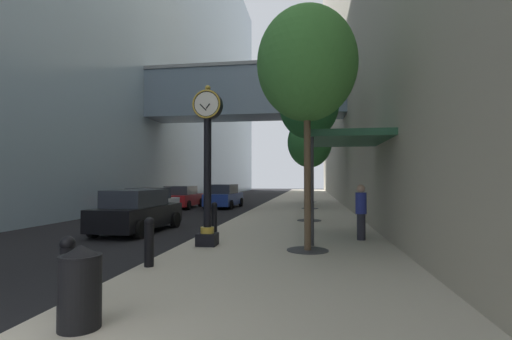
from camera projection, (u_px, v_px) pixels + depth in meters
The scene contains 18 objects.
ground_plane at pixel (264, 205), 29.68m from camera, with size 110.00×110.00×0.00m, color black.
sidewalk_right at pixel (303, 202), 32.20m from camera, with size 6.09×80.00×0.14m, color #BCB29E.
building_block_left at pixel (137, 22), 34.90m from camera, with size 23.40×80.00×33.85m.
street_clock at pixel (207, 157), 10.59m from camera, with size 0.84×0.55×4.60m.
bollard_nearest at pixel (67, 271), 5.32m from camera, with size 0.22×0.22×1.06m.
bollard_second at pixel (149, 241), 8.00m from camera, with size 0.22×0.22×1.06m.
bollard_fourth at pixel (214, 216), 13.37m from camera, with size 0.22×0.22×1.06m.
street_tree_near at pixel (307, 65), 9.91m from camera, with size 2.68×2.68×6.52m.
street_tree_mid_near at pixel (309, 105), 17.09m from camera, with size 2.74×2.74×6.91m.
street_tree_mid_far at pixel (310, 142), 24.22m from camera, with size 2.89×2.89×6.00m.
street_tree_far at pixel (310, 147), 31.39m from camera, with size 2.49×2.49×6.07m.
trash_bin at pixel (80, 285), 4.67m from camera, with size 0.53×0.53×1.05m.
pedestrian_walking at pixel (361, 210), 11.53m from camera, with size 0.39×0.39×1.72m.
storefront_awning at pixel (345, 141), 12.02m from camera, with size 2.40×3.60×3.30m.
car_black_near at pixel (138, 212), 14.20m from camera, with size 2.07×4.56×1.63m.
car_blue_mid at pixel (224, 196), 26.66m from camera, with size 2.14×4.70×1.69m.
car_red_far at pixel (182, 197), 26.26m from camera, with size 2.19×4.56×1.57m.
car_white_trailing at pixel (150, 203), 19.86m from camera, with size 2.05×4.48×1.58m.
Camera 1 is at (3.75, -2.52, 2.01)m, focal length 26.00 mm.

